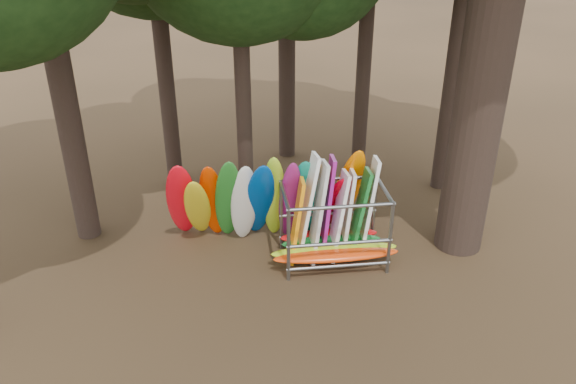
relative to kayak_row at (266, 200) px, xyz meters
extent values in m
plane|color=#47331E|center=(0.73, -1.33, -1.29)|extent=(120.00, 120.00, 0.00)
cylinder|color=black|center=(-4.88, 1.04, 4.42)|extent=(0.62, 0.62, 11.41)
cylinder|color=black|center=(-2.69, 4.38, 3.62)|extent=(0.51, 0.51, 9.81)
cylinder|color=black|center=(-0.43, 1.88, 3.37)|extent=(0.44, 0.44, 9.31)
cylinder|color=black|center=(5.85, 2.73, 4.31)|extent=(0.49, 0.49, 11.19)
ellipsoid|color=red|center=(-2.19, 0.15, 0.04)|extent=(0.85, 1.74, 2.81)
ellipsoid|color=gold|center=(-1.79, 0.02, -0.13)|extent=(0.72, 1.88, 2.49)
ellipsoid|color=red|center=(-1.39, 0.18, -0.05)|extent=(0.82, 1.29, 2.57)
ellipsoid|color=#217023|center=(-1.00, -0.08, 0.09)|extent=(0.82, 1.54, 2.86)
ellipsoid|color=silver|center=(-0.60, -0.13, -0.01)|extent=(0.83, 1.24, 2.65)
ellipsoid|color=#013F97|center=(-0.20, -0.10, 0.04)|extent=(0.95, 1.76, 2.79)
ellipsoid|color=#9EC520|center=(0.20, 0.02, 0.05)|extent=(0.70, 1.18, 2.77)
ellipsoid|color=#86185D|center=(0.60, -0.14, 0.01)|extent=(0.65, 1.19, 2.67)
ellipsoid|color=#0D7962|center=(1.00, -0.11, -0.01)|extent=(0.88, 1.09, 2.63)
ellipsoid|color=orange|center=(1.40, 0.10, -0.01)|extent=(1.00, 1.90, 2.69)
ellipsoid|color=#BD0014|center=(1.80, -0.13, -0.17)|extent=(1.01, 1.90, 2.41)
ellipsoid|color=#FF7700|center=(2.20, 0.14, 0.14)|extent=(0.85, 1.86, 2.98)
ellipsoid|color=#F0400D|center=(1.59, -1.51, -0.87)|extent=(3.18, 0.55, 0.24)
ellipsoid|color=#AFD41C|center=(1.59, -1.28, -0.87)|extent=(3.24, 0.55, 0.24)
ellipsoid|color=#186F2B|center=(1.59, -0.86, -0.87)|extent=(2.61, 0.55, 0.24)
ellipsoid|color=red|center=(1.59, -0.55, -0.87)|extent=(2.61, 0.55, 0.24)
cube|color=orange|center=(0.67, -0.92, -0.18)|extent=(0.43, 0.74, 2.24)
cube|color=white|center=(0.93, -0.77, 0.12)|extent=(0.65, 0.84, 2.82)
cube|color=silver|center=(1.20, -0.97, 0.05)|extent=(0.49, 0.81, 2.70)
cube|color=#981983|center=(1.46, -0.79, 0.07)|extent=(0.38, 0.78, 2.74)
cube|color=white|center=(1.73, -0.94, -0.10)|extent=(0.48, 0.78, 2.39)
cube|color=white|center=(1.99, -0.79, -0.13)|extent=(0.36, 0.75, 2.34)
cube|color=#176927|center=(2.25, -0.93, -0.09)|extent=(0.54, 0.75, 2.41)
cube|color=white|center=(2.52, -0.80, 0.03)|extent=(0.48, 0.76, 2.65)
camera|label=1|loc=(-1.05, -12.97, 6.87)|focal=35.00mm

